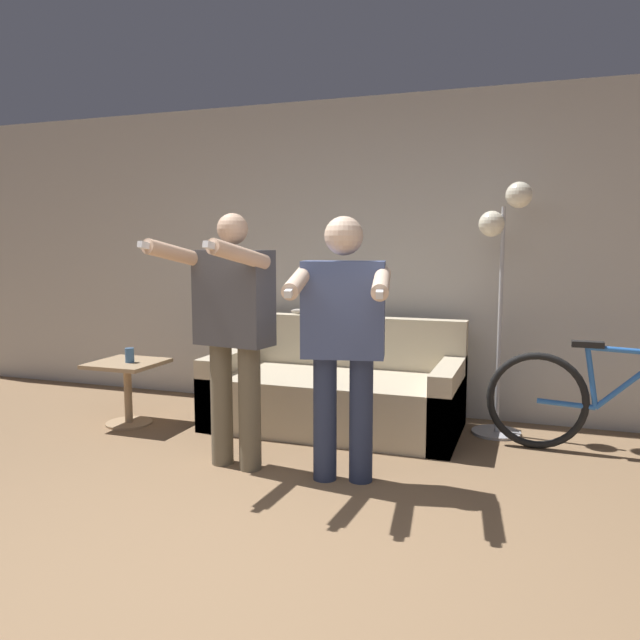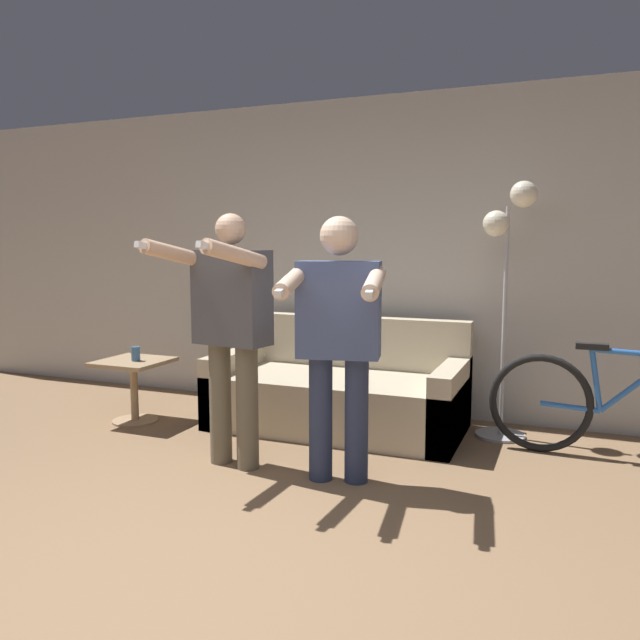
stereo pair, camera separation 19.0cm
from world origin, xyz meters
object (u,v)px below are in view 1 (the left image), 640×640
at_px(person_left, 232,322).
at_px(side_table, 128,379).
at_px(floor_lamp, 503,255).
at_px(person_right, 343,330).
at_px(couch, 336,393).
at_px(cup, 130,355).
at_px(bicycle, 615,404).
at_px(cat, 319,305).

distance_m(person_left, side_table, 1.47).
relative_size(person_left, floor_lamp, 0.86).
bearing_deg(person_right, side_table, 151.45).
bearing_deg(side_table, floor_lamp, 14.06).
xyz_separation_m(couch, cup, (-1.51, -0.50, 0.29)).
bearing_deg(side_table, person_right, -16.77).
bearing_deg(person_left, bicycle, 33.13).
relative_size(cup, bicycle, 0.07).
height_order(floor_lamp, side_table, floor_lamp).
bearing_deg(person_left, floor_lamp, 48.84).
xyz_separation_m(floor_lamp, cup, (-2.71, -0.71, -0.77)).
height_order(person_left, side_table, person_left).
xyz_separation_m(cat, side_table, (-1.29, -0.83, -0.55)).
bearing_deg(person_left, person_right, 9.04).
bearing_deg(person_left, cat, 96.32).
xyz_separation_m(person_right, bicycle, (1.57, 1.02, -0.56)).
xyz_separation_m(cat, cup, (-1.25, -0.85, -0.35)).
relative_size(person_left, cat, 3.83).
xyz_separation_m(floor_lamp, bicycle, (0.76, -0.25, -0.97)).
xyz_separation_m(couch, cat, (-0.26, 0.35, 0.65)).
xyz_separation_m(person_left, cat, (0.07, 1.42, -0.02)).
distance_m(person_right, bicycle, 1.95).
relative_size(couch, person_right, 1.21).
distance_m(person_right, cat, 1.56).
bearing_deg(cat, bicycle, -10.08).
relative_size(cat, bicycle, 0.25).
distance_m(person_right, side_table, 2.10).
height_order(side_table, cup, cup).
height_order(floor_lamp, bicycle, floor_lamp).
relative_size(cat, cup, 3.71).
distance_m(cat, side_table, 1.63).
bearing_deg(person_right, person_left, 168.22).
xyz_separation_m(couch, side_table, (-1.55, -0.48, 0.10)).
height_order(person_left, floor_lamp, floor_lamp).
relative_size(person_left, side_table, 3.13).
relative_size(couch, bicycle, 1.15).
bearing_deg(side_table, couch, 17.16).
bearing_deg(cat, person_left, -92.72).
distance_m(couch, cup, 1.62).
relative_size(person_left, person_right, 1.02).
bearing_deg(couch, person_left, -107.26).
xyz_separation_m(person_left, cup, (-1.18, 0.56, -0.37)).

